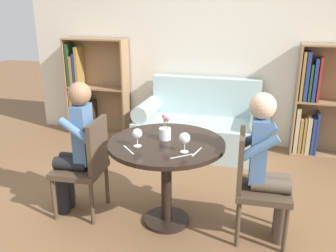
% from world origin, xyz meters
% --- Properties ---
extents(ground_plane, '(16.00, 16.00, 0.00)m').
position_xyz_m(ground_plane, '(0.00, 0.00, 0.00)').
color(ground_plane, brown).
extents(back_wall, '(5.20, 0.05, 2.70)m').
position_xyz_m(back_wall, '(0.00, 2.14, 1.35)').
color(back_wall, silver).
rests_on(back_wall, ground_plane).
extents(round_table, '(0.97, 0.97, 0.76)m').
position_xyz_m(round_table, '(0.00, 0.00, 0.61)').
color(round_table, black).
rests_on(round_table, ground_plane).
extents(couch, '(1.66, 0.80, 0.92)m').
position_xyz_m(couch, '(0.00, 1.72, 0.31)').
color(couch, '#A8C1C1').
rests_on(couch, ground_plane).
extents(bookshelf_left, '(0.90, 0.28, 1.39)m').
position_xyz_m(bookshelf_left, '(-1.70, 1.99, 0.61)').
color(bookshelf_left, '#93704C').
rests_on(bookshelf_left, ground_plane).
extents(bookshelf_right, '(0.90, 0.28, 1.39)m').
position_xyz_m(bookshelf_right, '(1.45, 1.99, 0.65)').
color(bookshelf_right, '#93704C').
rests_on(bookshelf_right, ground_plane).
extents(chair_left, '(0.45, 0.45, 0.90)m').
position_xyz_m(chair_left, '(-0.73, -0.04, 0.49)').
color(chair_left, '#473828').
rests_on(chair_left, ground_plane).
extents(chair_right, '(0.44, 0.44, 0.90)m').
position_xyz_m(chair_right, '(0.73, 0.00, 0.49)').
color(chair_right, '#473828').
rests_on(chair_right, ground_plane).
extents(person_left, '(0.43, 0.36, 1.22)m').
position_xyz_m(person_left, '(-0.82, -0.05, 0.65)').
color(person_left, black).
rests_on(person_left, ground_plane).
extents(person_right, '(0.43, 0.35, 1.22)m').
position_xyz_m(person_right, '(0.82, 0.01, 0.65)').
color(person_right, brown).
rests_on(person_right, ground_plane).
extents(wine_glass_left, '(0.08, 0.08, 0.15)m').
position_xyz_m(wine_glass_left, '(-0.20, -0.15, 0.86)').
color(wine_glass_left, white).
rests_on(wine_glass_left, round_table).
extents(wine_glass_right, '(0.09, 0.09, 0.16)m').
position_xyz_m(wine_glass_right, '(0.19, -0.17, 0.87)').
color(wine_glass_right, white).
rests_on(wine_glass_right, round_table).
extents(flower_vase, '(0.10, 0.10, 0.21)m').
position_xyz_m(flower_vase, '(-0.03, 0.05, 0.82)').
color(flower_vase, silver).
rests_on(flower_vase, round_table).
extents(knife_left_setting, '(0.05, 0.19, 0.00)m').
position_xyz_m(knife_left_setting, '(0.28, -0.15, 0.76)').
color(knife_left_setting, silver).
rests_on(knife_left_setting, round_table).
extents(fork_left_setting, '(0.15, 0.13, 0.00)m').
position_xyz_m(fork_left_setting, '(0.19, -0.26, 0.76)').
color(fork_left_setting, silver).
rests_on(fork_left_setting, round_table).
extents(knife_right_setting, '(0.14, 0.15, 0.00)m').
position_xyz_m(knife_right_setting, '(-0.24, -0.24, 0.76)').
color(knife_right_setting, silver).
rests_on(knife_right_setting, round_table).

